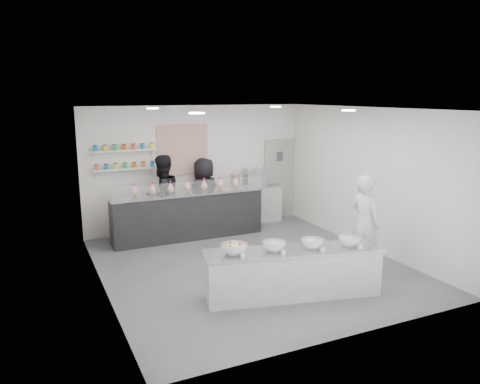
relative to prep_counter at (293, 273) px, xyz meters
name	(u,v)px	position (x,y,z in m)	size (l,w,h in m)	color
floor	(250,265)	(-0.01, 1.54, -0.40)	(6.00, 6.00, 0.00)	#515156
ceiling	(251,109)	(-0.01, 1.54, 2.60)	(6.00, 6.00, 0.00)	white
back_wall	(197,167)	(-0.01, 4.54, 1.10)	(5.50, 5.50, 0.00)	white
left_wall	(100,204)	(-2.76, 1.54, 1.10)	(6.00, 6.00, 0.00)	white
right_wall	(367,179)	(2.74, 1.54, 1.10)	(6.00, 6.00, 0.00)	white
back_door	(279,179)	(2.29, 4.51, 0.65)	(0.88, 0.04, 2.10)	#989895
pattern_panel	(183,150)	(-0.36, 4.51, 1.55)	(1.25, 0.03, 1.20)	#B24830
jar_shelf_lower	(125,169)	(-1.76, 4.44, 1.20)	(1.45, 0.22, 0.04)	silver
jar_shelf_upper	(124,150)	(-1.76, 4.44, 1.62)	(1.45, 0.22, 0.04)	silver
preserve_jars	(125,157)	(-1.76, 4.42, 1.48)	(1.45, 0.10, 0.56)	#DB5D35
downlight_0	(197,113)	(-1.41, 0.54, 2.58)	(0.24, 0.24, 0.02)	white
downlight_1	(349,110)	(1.39, 0.54, 2.58)	(0.24, 0.24, 0.02)	white
downlight_2	(153,108)	(-1.41, 3.14, 2.58)	(0.24, 0.24, 0.02)	white
downlight_3	(276,107)	(1.39, 3.14, 2.58)	(0.24, 0.24, 0.02)	white
prep_counter	(293,273)	(0.00, 0.00, 0.00)	(2.93, 0.67, 0.80)	#A8A8A4
back_bar	(188,215)	(-0.52, 3.74, 0.14)	(3.51, 0.64, 1.09)	black
sneeze_guard	(192,188)	(-0.53, 3.43, 0.84)	(3.46, 0.01, 0.30)	white
espresso_ledge	(257,204)	(1.54, 4.32, 0.08)	(1.28, 0.41, 0.95)	#A8A8A4
espresso_machine	(254,178)	(1.46, 4.32, 0.76)	(0.55, 0.38, 0.42)	#93969E
cup_stacks	(238,181)	(0.99, 4.32, 0.72)	(0.24, 0.24, 0.33)	#CCB693
prep_bowls	(293,245)	(0.00, 0.00, 0.48)	(2.33, 0.48, 0.15)	white
label_cards	(317,256)	(0.12, -0.50, 0.43)	(2.01, 0.04, 0.07)	white
cookie_bags	(188,186)	(-0.52, 3.74, 0.83)	(2.56, 0.16, 0.28)	pink
woman_prep	(365,224)	(1.77, 0.39, 0.52)	(0.67, 0.44, 1.84)	silver
staff_left	(162,197)	(-1.04, 4.01, 0.56)	(0.93, 0.73, 1.92)	black
staff_right	(204,195)	(0.02, 4.14, 0.49)	(0.87, 0.57, 1.78)	black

